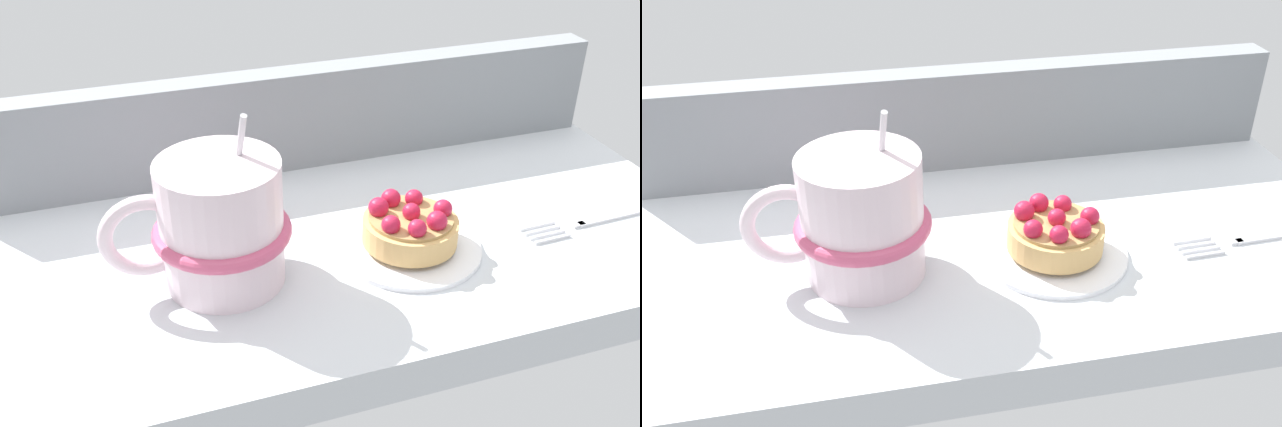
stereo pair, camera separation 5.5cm
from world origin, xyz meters
TOP-DOWN VIEW (x-y plane):
  - ground_plane at (0.00, 0.00)cm, footprint 64.26×31.78cm
  - window_rail_back at (0.00, 14.35)cm, footprint 62.98×3.09cm
  - dessert_plate at (4.04, -3.57)cm, footprint 11.97×11.97cm
  - raspberry_tart at (4.01, -3.56)cm, footprint 7.82×7.82cm
  - coffee_mug at (-11.44, -2.59)cm, footprint 14.33×10.57cm
  - dessert_fork at (22.19, -4.94)cm, footprint 16.24×2.57cm

SIDE VIEW (x-z plane):
  - ground_plane at x=0.00cm, z-range -3.55..0.00cm
  - dessert_fork at x=22.19cm, z-range 0.00..0.60cm
  - dessert_plate at x=4.04cm, z-range -0.03..0.85cm
  - raspberry_tart at x=4.01cm, z-range 0.46..4.18cm
  - window_rail_back at x=0.00cm, z-range 0.00..9.83cm
  - coffee_mug at x=-11.44cm, z-range -1.88..11.85cm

